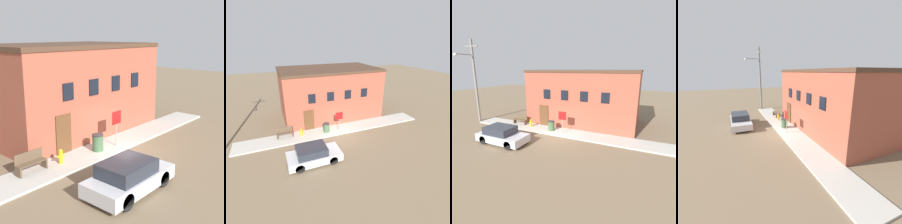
{
  "view_description": "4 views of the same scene",
  "coord_description": "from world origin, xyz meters",
  "views": [
    {
      "loc": [
        -12.52,
        -10.0,
        6.22
      ],
      "look_at": [
        0.23,
        1.02,
        2.0
      ],
      "focal_mm": 50.0,
      "sensor_mm": 36.0,
      "label": 1
    },
    {
      "loc": [
        -5.66,
        -13.7,
        8.62
      ],
      "look_at": [
        0.23,
        1.02,
        2.0
      ],
      "focal_mm": 28.0,
      "sensor_mm": 36.0,
      "label": 2
    },
    {
      "loc": [
        6.56,
        -12.72,
        5.74
      ],
      "look_at": [
        0.23,
        1.02,
        2.0
      ],
      "focal_mm": 28.0,
      "sensor_mm": 36.0,
      "label": 3
    },
    {
      "loc": [
        11.99,
        -3.85,
        5.44
      ],
      "look_at": [
        0.23,
        1.02,
        2.0
      ],
      "focal_mm": 24.0,
      "sensor_mm": 36.0,
      "label": 4
    }
  ],
  "objects": [
    {
      "name": "ground_plane",
      "position": [
        0.0,
        0.0,
        0.0
      ],
      "size": [
        80.0,
        80.0,
        0.0
      ],
      "primitive_type": "plane",
      "color": "#7A664C"
    },
    {
      "name": "sidewalk",
      "position": [
        0.0,
        1.02,
        0.06
      ],
      "size": [
        18.88,
        2.05,
        0.11
      ],
      "color": "#BCB7AD",
      "rests_on": "ground"
    },
    {
      "name": "brick_building",
      "position": [
        0.78,
        5.37,
        2.82
      ],
      "size": [
        10.95,
        6.78,
        5.64
      ],
      "color": "#9E4C38",
      "rests_on": "ground"
    },
    {
      "name": "fire_hydrant",
      "position": [
        -3.47,
        1.11,
        0.47
      ],
      "size": [
        0.46,
        0.22,
        0.72
      ],
      "color": "gold",
      "rests_on": "sidewalk"
    },
    {
      "name": "stop_sign",
      "position": [
        0.22,
        0.69,
        1.52
      ],
      "size": [
        0.73,
        0.06,
        1.99
      ],
      "color": "gray",
      "rests_on": "sidewalk"
    },
    {
      "name": "bench",
      "position": [
        -4.99,
        1.4,
        0.57
      ],
      "size": [
        1.48,
        0.44,
        0.95
      ],
      "color": "brown",
      "rests_on": "sidewalk"
    },
    {
      "name": "trash_bin",
      "position": [
        -1.04,
        0.94,
        0.57
      ],
      "size": [
        0.62,
        0.62,
        0.91
      ],
      "color": "#426642",
      "rests_on": "sidewalk"
    },
    {
      "name": "parked_car",
      "position": [
        -3.34,
        -2.97,
        0.65
      ],
      "size": [
        3.99,
        1.85,
        1.35
      ],
      "color": "black",
      "rests_on": "ground"
    }
  ]
}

